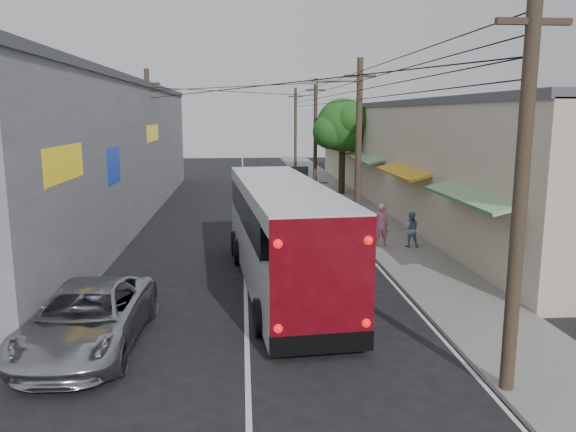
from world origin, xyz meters
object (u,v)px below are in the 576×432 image
object	(u,v)px
pedestrian_near	(381,225)
jeepney	(88,318)
parked_suv	(313,202)
parked_car_mid	(314,197)
pedestrian_far	(411,229)
coach_bus	(281,233)
parked_car_far	(299,175)

from	to	relation	value
pedestrian_near	jeepney	bearing A→B (deg)	48.72
parked_suv	parked_car_mid	distance (m)	2.78
parked_suv	pedestrian_far	world-z (taller)	parked_suv
pedestrian_near	pedestrian_far	bearing A→B (deg)	168.06
coach_bus	jeepney	xyz separation A→B (m)	(-4.99, -4.67, -1.00)
parked_car_mid	parked_car_far	bearing A→B (deg)	83.51
jeepney	parked_suv	bearing A→B (deg)	67.89
parked_suv	pedestrian_near	world-z (taller)	pedestrian_near
jeepney	pedestrian_near	bearing A→B (deg)	46.85
coach_bus	jeepney	size ratio (longest dim) A/B	2.20
parked_suv	parked_car_far	xyz separation A→B (m)	(0.80, 15.18, -0.16)
parked_car_mid	pedestrian_far	xyz separation A→B (m)	(2.65, -10.62, 0.17)
jeepney	pedestrian_far	bearing A→B (deg)	42.52
parked_car_mid	pedestrian_near	bearing A→B (deg)	-86.53
parked_suv	jeepney	bearing A→B (deg)	-108.70
parked_suv	parked_car_far	world-z (taller)	parked_suv
parked_car_mid	parked_suv	bearing A→B (deg)	-103.39
parked_suv	pedestrian_far	size ratio (longest dim) A/B	3.81
parked_suv	pedestrian_near	size ratio (longest dim) A/B	3.18
parked_car_mid	parked_car_far	world-z (taller)	parked_car_mid
parked_suv	parked_car_mid	xyz separation A→B (m)	(0.42, 2.74, -0.13)
parked_car_mid	pedestrian_near	distance (m)	10.40
parked_suv	pedestrian_near	xyz separation A→B (m)	(1.90, -7.54, 0.19)
parked_car_mid	pedestrian_far	world-z (taller)	pedestrian_far
jeepney	parked_car_mid	world-z (taller)	jeepney
coach_bus	parked_car_far	distance (m)	27.74
coach_bus	pedestrian_near	xyz separation A→B (m)	(4.51, 4.79, -0.75)
parked_car_far	pedestrian_near	distance (m)	22.75
coach_bus	parked_car_mid	bearing A→B (deg)	73.74
jeepney	parked_suv	world-z (taller)	parked_suv
coach_bus	parked_car_mid	xyz separation A→B (m)	(3.03, 15.07, -1.06)
parked_suv	pedestrian_far	xyz separation A→B (m)	(3.07, -7.87, 0.04)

